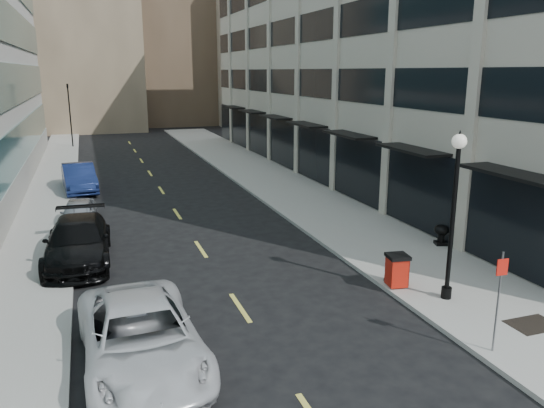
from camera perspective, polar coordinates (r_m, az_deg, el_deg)
sidewalk_right at (r=30.19m, az=4.00°, el=0.30°), size 5.00×80.00×0.15m
sidewalk_left at (r=27.96m, az=-23.43°, el=-1.99°), size 3.00×80.00×0.15m
building_right at (r=39.96m, az=13.11°, el=16.24°), size 15.30×46.50×18.25m
skyline_tan_near at (r=75.21m, az=-20.16°, el=18.43°), size 14.00×18.00×28.00m
skyline_tan_far at (r=85.56m, az=-26.87°, el=15.16°), size 12.00×14.00×22.00m
skyline_stone at (r=76.25m, az=-2.48°, el=16.15°), size 10.00×14.00×20.00m
grate_far at (r=17.41m, az=26.27°, el=-11.55°), size 1.40×1.00×0.01m
road_centerline at (r=25.33m, az=-9.05°, el=-2.73°), size 0.15×68.20×0.01m
traffic_signal at (r=54.95m, az=-21.13°, el=11.58°), size 0.66×0.66×6.98m
car_white_van at (r=13.92m, az=-13.91°, el=-13.79°), size 3.05×6.20×1.69m
car_black_pickup at (r=21.88m, az=-20.15°, el=-3.83°), size 2.69×5.97×1.70m
car_silver_sedan at (r=26.96m, az=-20.06°, el=-0.94°), size 1.94×4.02×1.32m
car_blue_sedan at (r=34.85m, az=-20.03°, el=2.66°), size 2.25×5.34×1.72m
trash_bin at (r=18.52m, az=13.29°, el=-6.85°), size 0.79×0.83×1.13m
lamppost at (r=17.28m, az=19.00°, el=0.17°), size 0.45×0.45×5.42m
sign_post at (r=14.80m, az=23.27°, el=-8.43°), size 0.32×0.07×2.73m
urn_planter at (r=23.38m, az=17.76°, el=-2.95°), size 0.63×0.63×0.87m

